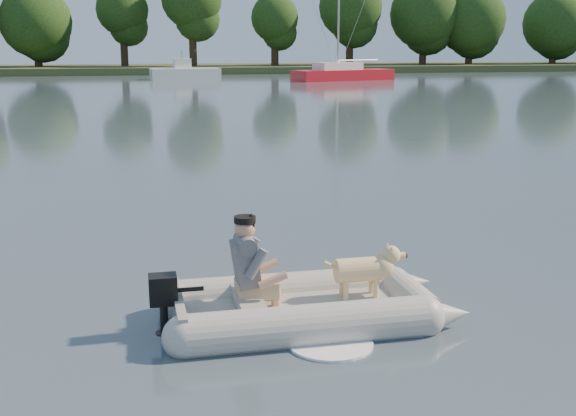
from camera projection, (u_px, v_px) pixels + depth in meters
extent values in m
plane|color=slate|center=(268.00, 318.00, 7.63)|extent=(160.00, 160.00, 0.00)
cube|color=#47512D|center=(152.00, 70.00, 66.75)|extent=(160.00, 12.00, 0.70)
cylinder|color=#332316|center=(38.00, 57.00, 63.91)|extent=(0.70, 0.70, 2.94)
sphere|color=#2C501A|center=(35.00, 22.00, 63.22)|extent=(6.27, 6.27, 6.27)
cylinder|color=#332316|center=(124.00, 52.00, 65.87)|extent=(0.70, 0.70, 3.67)
sphere|color=#2C501A|center=(122.00, 9.00, 65.02)|extent=(4.69, 4.69, 4.69)
cylinder|color=#332316|center=(193.00, 49.00, 65.28)|extent=(0.70, 0.70, 4.29)
cylinder|color=#332316|center=(275.00, 54.00, 67.14)|extent=(0.70, 0.70, 3.21)
sphere|color=#2C501A|center=(275.00, 18.00, 66.39)|extent=(4.41, 4.41, 4.41)
cylinder|color=#332316|center=(350.00, 50.00, 69.08)|extent=(0.70, 0.70, 3.94)
sphere|color=#2C501A|center=(350.00, 6.00, 68.17)|extent=(6.03, 6.03, 6.03)
cylinder|color=#332316|center=(423.00, 52.00, 70.87)|extent=(0.70, 0.70, 3.52)
sphere|color=#2C501A|center=(424.00, 14.00, 70.05)|extent=(6.68, 6.68, 6.68)
cylinder|color=#332316|center=(469.00, 54.00, 71.61)|extent=(0.70, 0.70, 3.21)
sphere|color=#2C501A|center=(471.00, 19.00, 70.86)|extent=(6.79, 6.79, 6.79)
cylinder|color=#332316|center=(553.00, 55.00, 73.11)|extent=(0.70, 0.70, 2.96)
sphere|color=#2C501A|center=(555.00, 24.00, 72.42)|extent=(6.40, 6.40, 6.40)
cube|color=#B4141F|center=(343.00, 76.00, 53.31)|extent=(8.04, 4.55, 0.96)
cube|color=white|center=(338.00, 66.00, 52.92)|extent=(3.74, 2.68, 0.58)
cylinder|color=#A5A5AA|center=(339.00, 2.00, 51.88)|extent=(0.15, 0.15, 9.63)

